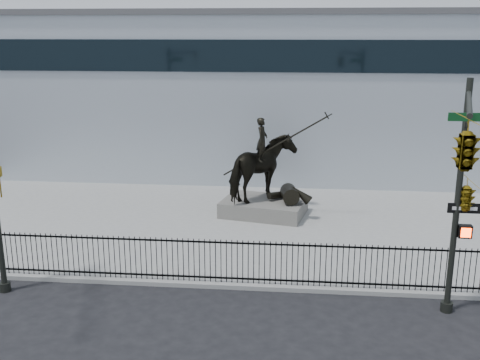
{
  "coord_description": "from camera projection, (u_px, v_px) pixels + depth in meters",
  "views": [
    {
      "loc": [
        2.27,
        -15.74,
        8.24
      ],
      "look_at": [
        0.15,
        6.0,
        2.4
      ],
      "focal_mm": 42.0,
      "sensor_mm": 36.0,
      "label": 1
    }
  ],
  "objects": [
    {
      "name": "plaza",
      "position": [
        239.0,
        226.0,
        24.19
      ],
      "size": [
        30.0,
        12.0,
        0.15
      ],
      "primitive_type": "cube",
      "color": "gray",
      "rests_on": "ground"
    },
    {
      "name": "traffic_signal_right",
      "position": [
        465.0,
        174.0,
        13.69
      ],
      "size": [
        2.17,
        6.86,
        7.0
      ],
      "color": "black",
      "rests_on": "ground"
    },
    {
      "name": "statue_plinth",
      "position": [
        264.0,
        207.0,
        25.42
      ],
      "size": [
        4.06,
        3.19,
        0.68
      ],
      "primitive_type": "cube",
      "rotation": [
        0.0,
        0.0,
        -0.21
      ],
      "color": "#605D58",
      "rests_on": "plaza"
    },
    {
      "name": "picket_fence",
      "position": [
        222.0,
        261.0,
        18.45
      ],
      "size": [
        22.1,
        0.1,
        1.5
      ],
      "color": "black",
      "rests_on": "plaza"
    },
    {
      "name": "equestrian_statue",
      "position": [
        266.0,
        170.0,
        24.95
      ],
      "size": [
        4.55,
        3.31,
        3.93
      ],
      "rotation": [
        0.0,
        0.0,
        -0.21
      ],
      "color": "black",
      "rests_on": "statue_plinth"
    },
    {
      "name": "ground",
      "position": [
        217.0,
        304.0,
        17.48
      ],
      "size": [
        120.0,
        120.0,
        0.0
      ],
      "primitive_type": "plane",
      "color": "black",
      "rests_on": "ground"
    },
    {
      "name": "building",
      "position": [
        259.0,
        91.0,
        35.55
      ],
      "size": [
        44.0,
        14.0,
        9.0
      ],
      "primitive_type": "cube",
      "color": "#AFB7BF",
      "rests_on": "ground"
    }
  ]
}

